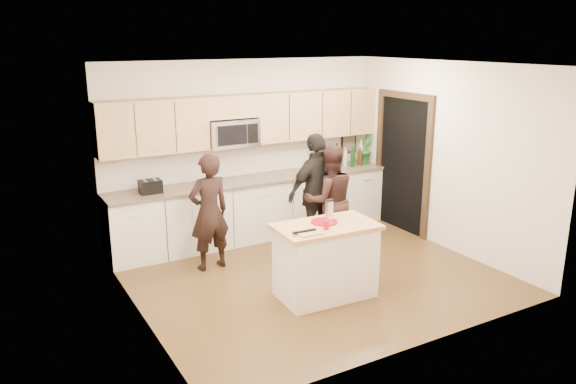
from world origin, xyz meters
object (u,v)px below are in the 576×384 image
island (326,260)px  woman_left (209,212)px  toaster (150,186)px  woman_right (317,192)px  woman_center (329,200)px

island → woman_left: bearing=123.7°
toaster → woman_right: bearing=-22.1°
island → woman_center: woman_center is taller
island → toaster: bearing=125.3°
toaster → woman_right: (2.16, -0.88, -0.17)m
woman_left → woman_center: (1.68, -0.33, 0.00)m
woman_center → woman_right: bearing=-59.5°
toaster → woman_left: (0.54, -0.77, -0.25)m
woman_right → toaster: bearing=-30.4°
woman_center → woman_right: 0.25m
woman_left → woman_right: woman_right is taller
island → woman_center: 1.44m
woman_left → woman_center: size_ratio=1.00×
island → toaster: 2.71m
toaster → woman_center: 2.50m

